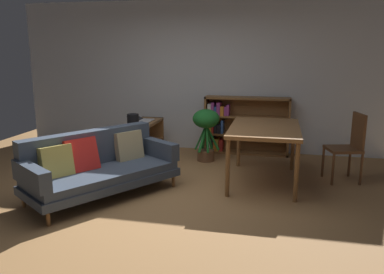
{
  "coord_description": "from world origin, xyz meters",
  "views": [
    {
      "loc": [
        1.44,
        -4.28,
        1.82
      ],
      "look_at": [
        0.38,
        0.48,
        0.72
      ],
      "focal_mm": 36.08,
      "sensor_mm": 36.0,
      "label": 1
    }
  ],
  "objects_px": {
    "dining_chair_near": "(349,144)",
    "media_console": "(142,142)",
    "desk_speaker": "(133,121)",
    "bookshelf": "(241,125)",
    "potted_floor_plant": "(206,127)",
    "fabric_couch": "(98,165)",
    "dining_table": "(265,132)",
    "open_laptop": "(142,119)"
  },
  "relations": [
    {
      "from": "dining_chair_near",
      "to": "media_console",
      "type": "bearing_deg",
      "value": 173.24
    },
    {
      "from": "desk_speaker",
      "to": "media_console",
      "type": "bearing_deg",
      "value": 89.04
    },
    {
      "from": "media_console",
      "to": "bookshelf",
      "type": "height_order",
      "value": "bookshelf"
    },
    {
      "from": "media_console",
      "to": "bookshelf",
      "type": "bearing_deg",
      "value": 28.26
    },
    {
      "from": "dining_chair_near",
      "to": "potted_floor_plant",
      "type": "bearing_deg",
      "value": 165.25
    },
    {
      "from": "fabric_couch",
      "to": "potted_floor_plant",
      "type": "relative_size",
      "value": 2.32
    },
    {
      "from": "desk_speaker",
      "to": "bookshelf",
      "type": "distance_m",
      "value": 2.0
    },
    {
      "from": "desk_speaker",
      "to": "dining_chair_near",
      "type": "bearing_deg",
      "value": -0.39
    },
    {
      "from": "dining_table",
      "to": "fabric_couch",
      "type": "bearing_deg",
      "value": -154.8
    },
    {
      "from": "media_console",
      "to": "open_laptop",
      "type": "relative_size",
      "value": 3.02
    },
    {
      "from": "bookshelf",
      "to": "desk_speaker",
      "type": "bearing_deg",
      "value": -142.69
    },
    {
      "from": "fabric_couch",
      "to": "desk_speaker",
      "type": "xyz_separation_m",
      "value": [
        -0.01,
        1.29,
        0.35
      ]
    },
    {
      "from": "media_console",
      "to": "desk_speaker",
      "type": "relative_size",
      "value": 5.88
    },
    {
      "from": "dining_table",
      "to": "bookshelf",
      "type": "height_order",
      "value": "bookshelf"
    },
    {
      "from": "media_console",
      "to": "dining_chair_near",
      "type": "distance_m",
      "value": 3.23
    },
    {
      "from": "open_laptop",
      "to": "dining_table",
      "type": "distance_m",
      "value": 2.28
    },
    {
      "from": "dining_table",
      "to": "dining_chair_near",
      "type": "xyz_separation_m",
      "value": [
        1.16,
        0.31,
        -0.19
      ]
    },
    {
      "from": "dining_chair_near",
      "to": "dining_table",
      "type": "bearing_deg",
      "value": -165.24
    },
    {
      "from": "media_console",
      "to": "dining_chair_near",
      "type": "bearing_deg",
      "value": -6.76
    },
    {
      "from": "dining_table",
      "to": "potted_floor_plant",
      "type": "bearing_deg",
      "value": 138.47
    },
    {
      "from": "open_laptop",
      "to": "desk_speaker",
      "type": "bearing_deg",
      "value": -84.83
    },
    {
      "from": "media_console",
      "to": "desk_speaker",
      "type": "height_order",
      "value": "desk_speaker"
    },
    {
      "from": "fabric_couch",
      "to": "bookshelf",
      "type": "height_order",
      "value": "bookshelf"
    },
    {
      "from": "dining_table",
      "to": "bookshelf",
      "type": "xyz_separation_m",
      "value": [
        -0.47,
        1.53,
        -0.22
      ]
    },
    {
      "from": "dining_table",
      "to": "open_laptop",
      "type": "bearing_deg",
      "value": 157.18
    },
    {
      "from": "media_console",
      "to": "open_laptop",
      "type": "bearing_deg",
      "value": 105.85
    },
    {
      "from": "open_laptop",
      "to": "potted_floor_plant",
      "type": "distance_m",
      "value": 1.12
    },
    {
      "from": "open_laptop",
      "to": "potted_floor_plant",
      "type": "xyz_separation_m",
      "value": [
        1.12,
        -0.01,
        -0.07
      ]
    },
    {
      "from": "dining_chair_near",
      "to": "bookshelf",
      "type": "height_order",
      "value": "bookshelf"
    },
    {
      "from": "desk_speaker",
      "to": "bookshelf",
      "type": "relative_size",
      "value": 0.14
    },
    {
      "from": "potted_floor_plant",
      "to": "bookshelf",
      "type": "bearing_deg",
      "value": 52.27
    },
    {
      "from": "open_laptop",
      "to": "dining_chair_near",
      "type": "relative_size",
      "value": 0.42
    },
    {
      "from": "open_laptop",
      "to": "bookshelf",
      "type": "height_order",
      "value": "bookshelf"
    },
    {
      "from": "fabric_couch",
      "to": "desk_speaker",
      "type": "relative_size",
      "value": 9.77
    },
    {
      "from": "media_console",
      "to": "open_laptop",
      "type": "xyz_separation_m",
      "value": [
        -0.06,
        0.2,
        0.35
      ]
    },
    {
      "from": "dining_table",
      "to": "bookshelf",
      "type": "bearing_deg",
      "value": 107.03
    },
    {
      "from": "bookshelf",
      "to": "dining_table",
      "type": "bearing_deg",
      "value": -72.97
    },
    {
      "from": "desk_speaker",
      "to": "bookshelf",
      "type": "height_order",
      "value": "bookshelf"
    },
    {
      "from": "potted_floor_plant",
      "to": "dining_table",
      "type": "relative_size",
      "value": 0.6
    },
    {
      "from": "open_laptop",
      "to": "dining_chair_near",
      "type": "xyz_separation_m",
      "value": [
        3.26,
        -0.58,
        -0.12
      ]
    },
    {
      "from": "potted_floor_plant",
      "to": "bookshelf",
      "type": "relative_size",
      "value": 0.59
    },
    {
      "from": "fabric_couch",
      "to": "dining_table",
      "type": "bearing_deg",
      "value": 25.2
    }
  ]
}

